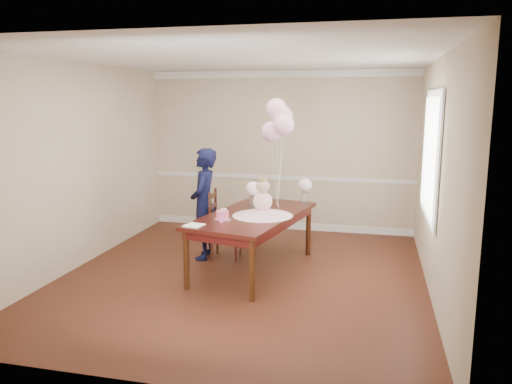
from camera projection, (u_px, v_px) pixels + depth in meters
name	position (u px, v px, depth m)	size (l,w,h in m)	color
floor	(242.00, 277.00, 6.32)	(4.50, 5.00, 0.00)	#33150C
ceiling	(241.00, 57.00, 5.82)	(4.50, 5.00, 0.02)	white
wall_back	(280.00, 151.00, 8.46)	(4.50, 0.02, 2.70)	tan
wall_front	(154.00, 219.00, 3.68)	(4.50, 0.02, 2.70)	tan
wall_left	(77.00, 166.00, 6.58)	(0.02, 5.00, 2.70)	tan
wall_right	(437.00, 178.00, 5.56)	(0.02, 5.00, 2.70)	tan
chair_rail_trim	(280.00, 177.00, 8.53)	(4.50, 0.02, 0.07)	silver
crown_molding	(281.00, 74.00, 8.22)	(4.50, 0.02, 0.12)	silver
baseboard_trim	(279.00, 225.00, 8.69)	(4.50, 0.02, 0.12)	silver
window_frame	(431.00, 156.00, 6.00)	(0.02, 1.66, 1.56)	white
window_blinds	(429.00, 156.00, 6.01)	(0.01, 1.50, 1.40)	silver
dining_table_top	(253.00, 215.00, 6.45)	(1.02, 2.04, 0.05)	black
table_apron	(253.00, 221.00, 6.46)	(0.92, 1.94, 0.10)	black
table_leg_fl	(186.00, 260.00, 5.86)	(0.07, 0.07, 0.71)	black
table_leg_fr	(252.00, 270.00, 5.50)	(0.07, 0.07, 0.71)	black
table_leg_bl	(255.00, 224.00, 7.53)	(0.07, 0.07, 0.71)	black
table_leg_br	(308.00, 231.00, 7.17)	(0.07, 0.07, 0.71)	black
baby_skirt	(263.00, 212.00, 6.32)	(0.78, 0.78, 0.10)	#F0B1C4
baby_torso	(263.00, 201.00, 6.30)	(0.24, 0.24, 0.24)	#FFA1BE
baby_head	(263.00, 186.00, 6.26)	(0.17, 0.17, 0.17)	#D0A28F
baby_hair	(263.00, 181.00, 6.25)	(0.12, 0.12, 0.12)	brown
cake_platter	(222.00, 219.00, 6.12)	(0.22, 0.22, 0.01)	silver
birthday_cake	(222.00, 215.00, 6.11)	(0.15, 0.15, 0.10)	#E8497C
cake_flower_a	(222.00, 210.00, 6.10)	(0.03, 0.03, 0.03)	white
cake_flower_b	(225.00, 209.00, 6.10)	(0.03, 0.03, 0.03)	white
rose_vase_near	(253.00, 202.00, 6.76)	(0.10, 0.10, 0.16)	silver
roses_near	(253.00, 189.00, 6.73)	(0.19, 0.19, 0.19)	white
rose_vase_far	(305.00, 198.00, 7.03)	(0.10, 0.10, 0.16)	white
roses_far	(305.00, 185.00, 7.00)	(0.19, 0.19, 0.19)	silver
napkin	(194.00, 225.00, 5.82)	(0.20, 0.20, 0.01)	white
balloon_weight	(278.00, 205.00, 6.90)	(0.04, 0.04, 0.02)	silver
balloon_a	(271.00, 132.00, 6.75)	(0.29, 0.29, 0.29)	#E7A3BF
balloon_b	(284.00, 125.00, 6.60)	(0.29, 0.29, 0.29)	#FFB4DB
balloon_c	(283.00, 116.00, 6.76)	(0.29, 0.29, 0.29)	#DD9CB8
balloon_d	(276.00, 109.00, 6.80)	(0.29, 0.29, 0.29)	#FFB4CF
balloon_ribbon_a	(274.00, 174.00, 6.84)	(0.00, 0.00, 0.86)	white
balloon_ribbon_b	(281.00, 171.00, 6.76)	(0.00, 0.00, 0.96)	white
balloon_ribbon_c	(280.00, 167.00, 6.84)	(0.00, 0.00, 1.06)	white
balloon_ribbon_d	(277.00, 163.00, 6.86)	(0.00, 0.00, 1.16)	white
dining_chair_seat	(226.00, 229.00, 7.01)	(0.42, 0.42, 0.05)	#37150F
chair_leg_fl	(212.00, 247.00, 6.91)	(0.04, 0.04, 0.41)	#3B1710
chair_leg_fr	(236.00, 248.00, 6.86)	(0.04, 0.04, 0.41)	#35120E
chair_leg_bl	(217.00, 240.00, 7.24)	(0.04, 0.04, 0.41)	#321D0D
chair_leg_br	(241.00, 241.00, 7.19)	(0.04, 0.04, 0.41)	#36140E
chair_back_post_l	(210.00, 212.00, 6.82)	(0.04, 0.04, 0.53)	black
chair_back_post_r	(216.00, 206.00, 7.15)	(0.04, 0.04, 0.53)	#34140E
chair_slat_low	(213.00, 217.00, 7.01)	(0.03, 0.38, 0.05)	#3B1710
chair_slat_mid	(213.00, 206.00, 6.98)	(0.03, 0.38, 0.05)	black
chair_slat_top	(213.00, 196.00, 6.95)	(0.03, 0.38, 0.05)	#321A0D
woman	(204.00, 204.00, 6.96)	(0.57, 0.38, 1.56)	black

